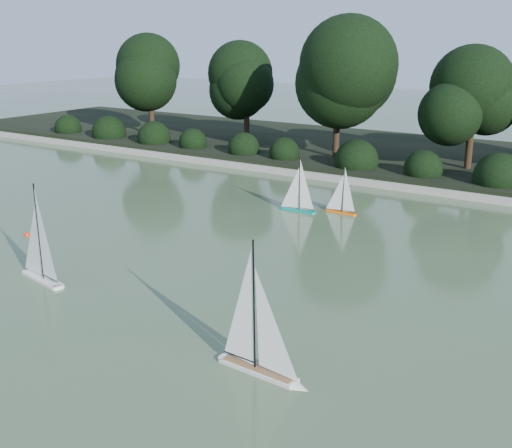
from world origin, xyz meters
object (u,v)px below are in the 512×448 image
object	(u,v)px
sailboat_white_b	(265,354)
sailboat_orange	(338,205)
sailboat_white_a	(38,263)
race_buoy	(27,235)
sailboat_teal	(295,202)

from	to	relation	value
sailboat_white_b	sailboat_orange	size ratio (longest dim) A/B	1.53
sailboat_white_a	sailboat_orange	bearing A→B (deg)	69.92
sailboat_white_a	race_buoy	bearing A→B (deg)	146.35
sailboat_teal	race_buoy	size ratio (longest dim) A/B	10.32
sailboat_white_a	sailboat_white_b	bearing A→B (deg)	-6.81
sailboat_orange	sailboat_teal	bearing A→B (deg)	-155.83
sailboat_white_b	sailboat_orange	xyz separation A→B (m)	(-2.57, 7.28, -0.10)
sailboat_white_a	sailboat_orange	xyz separation A→B (m)	(2.44, 6.68, -0.10)
sailboat_teal	sailboat_white_b	bearing A→B (deg)	-62.94
sailboat_white_b	sailboat_orange	distance (m)	7.72
sailboat_white_b	race_buoy	bearing A→B (deg)	163.90
sailboat_white_a	sailboat_teal	xyz separation A→B (m)	(1.50, 6.26, -0.07)
sailboat_teal	sailboat_white_a	bearing A→B (deg)	-103.52
sailboat_white_a	race_buoy	distance (m)	2.71
sailboat_orange	sailboat_white_b	bearing A→B (deg)	-70.58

